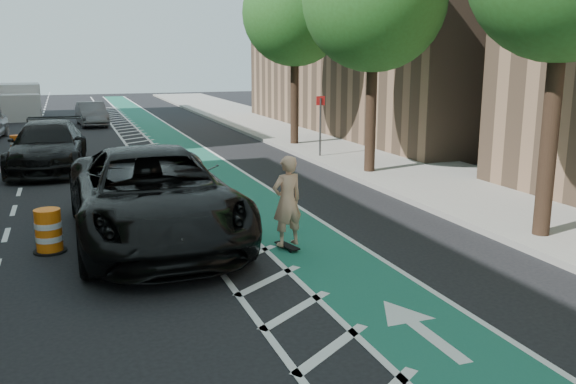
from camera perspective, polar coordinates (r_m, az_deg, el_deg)
name	(u,v)px	position (r m, az deg, el deg)	size (l,w,h in m)	color
ground	(186,292)	(10.80, -9.52, -9.18)	(120.00, 120.00, 0.00)	black
bike_lane	(218,176)	(20.83, -6.55, 1.51)	(2.00, 90.00, 0.01)	#195844
buffer_strip	(174,179)	(20.54, -10.62, 1.21)	(1.40, 90.00, 0.01)	silver
sidewalk_right	(387,163)	(23.17, 9.28, 2.72)	(5.00, 90.00, 0.15)	gray
curb_right	(328,167)	(22.09, 3.72, 2.39)	(0.12, 90.00, 0.16)	gray
tree_r_d	(292,14)	(27.68, 0.37, 16.29)	(4.20, 4.20, 7.90)	#382619
sign_post	(320,125)	(23.94, 3.04, 6.26)	(0.35, 0.08, 2.47)	#4C4C4C
skateboard	(287,246)	(12.86, -0.09, -5.05)	(0.35, 0.73, 0.10)	black
skateboarder	(287,201)	(12.60, -0.09, -0.85)	(0.69, 0.46, 1.90)	tan
suv_near	(153,196)	(13.62, -12.55, -0.33)	(3.32, 7.20, 2.00)	black
suv_far	(48,146)	(23.31, -21.56, 4.01)	(2.40, 5.90, 1.71)	black
car_grey	(92,114)	(37.70, -17.90, 6.96)	(1.46, 4.19, 1.38)	#59585D
box_truck	(21,103)	(43.92, -23.73, 7.66)	(2.65, 5.46, 2.23)	silver
barrel_a	(49,232)	(13.52, -21.49, -3.50)	(0.67, 0.67, 0.91)	orange
barrel_b	(23,166)	(21.90, -23.57, 2.29)	(0.72, 0.72, 0.98)	#F7480D
barrel_c	(17,147)	(26.93, -24.00, 3.89)	(0.65, 0.65, 0.88)	#F7590D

